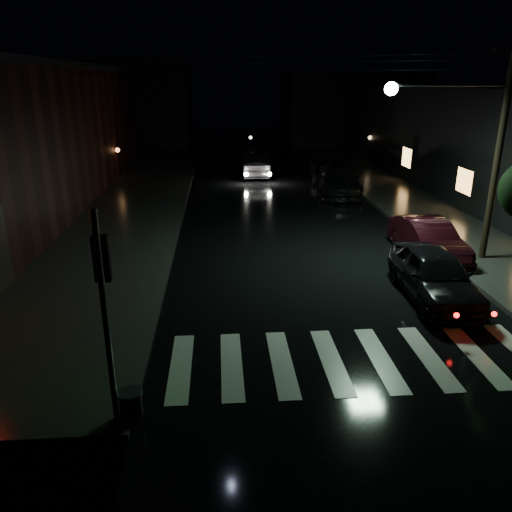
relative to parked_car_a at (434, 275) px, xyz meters
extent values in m
plane|color=black|center=(-6.28, -3.88, -0.78)|extent=(120.00, 120.00, 0.00)
cube|color=#282826|center=(-11.28, 10.12, -0.70)|extent=(6.00, 44.00, 0.15)
cube|color=#282826|center=(3.72, 10.12, -0.70)|extent=(4.00, 44.00, 0.15)
cube|color=black|center=(-16.28, 41.12, 3.22)|extent=(14.00, 10.00, 8.00)
cube|color=black|center=(7.72, 41.12, 2.72)|extent=(14.00, 10.00, 7.00)
cube|color=beige|center=(-3.28, -3.38, -0.77)|extent=(9.00, 3.00, 0.01)
cylinder|color=slate|center=(-8.58, -5.38, 1.47)|extent=(0.12, 0.12, 4.20)
cylinder|color=black|center=(-8.28, -5.38, -0.35)|extent=(0.44, 0.44, 0.55)
cylinder|color=slate|center=(-8.28, -5.38, -0.06)|extent=(0.48, 0.48, 0.04)
cube|color=black|center=(-8.58, -5.20, 2.62)|extent=(0.28, 0.16, 0.85)
sphere|color=#0CFF33|center=(-8.58, -5.11, 2.37)|extent=(0.20, 0.20, 0.20)
cylinder|color=black|center=(3.22, 3.12, 3.37)|extent=(0.24, 0.24, 8.00)
cylinder|color=slate|center=(1.22, 3.12, 5.42)|extent=(4.00, 0.08, 0.08)
sphere|color=#BFFFD8|center=(-0.78, 3.12, 5.32)|extent=(0.44, 0.44, 0.44)
imported|color=black|center=(0.00, 0.00, 0.00)|extent=(2.01, 4.63, 1.55)
imported|color=black|center=(1.31, 3.67, -0.05)|extent=(1.73, 4.47, 1.45)
imported|color=black|center=(0.52, 14.85, 0.04)|extent=(2.98, 5.87, 1.63)
imported|color=black|center=(0.83, 18.88, -0.07)|extent=(2.92, 5.31, 1.41)
imported|color=black|center=(-4.02, 20.94, 0.05)|extent=(1.83, 5.05, 1.65)
camera|label=1|loc=(-6.47, -13.67, 5.62)|focal=35.00mm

